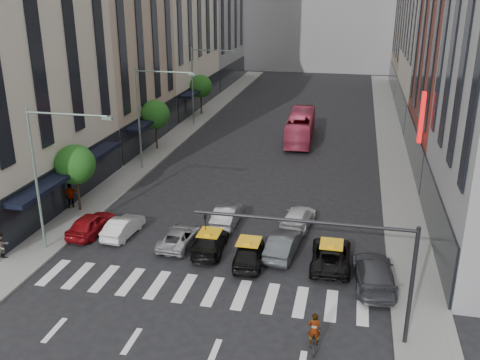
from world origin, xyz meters
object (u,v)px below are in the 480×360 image
Objects in this scene: car_white_front at (123,227)px; taxi_center at (249,253)px; streetlamp_far at (200,76)px; motorcycle at (313,340)px; pedestrian_near at (2,246)px; pedestrian_far at (71,196)px; streetlamp_near at (48,162)px; car_red at (91,224)px; streetlamp_mid at (148,105)px; taxi_left at (210,242)px; bus at (301,127)px.

taxi_center reaches higher than car_white_front.
car_white_front is at bearing -84.02° from streetlamp_far.
motorcycle is 19.47m from pedestrian_near.
streetlamp_far is 4.81× the size of pedestrian_far.
pedestrian_near reaches higher than motorcycle.
streetlamp_near is 2.11× the size of car_red.
pedestrian_far is at bearing -95.67° from streetlamp_far.
pedestrian_near is at bearing 44.77° from car_white_front.
streetlamp_mid and streetlamp_far have the same top height.
streetlamp_far is 29.72m from car_red.
taxi_left is at bearing -53.25° from motorcycle.
streetlamp_mid is 19.87m from taxi_center.
streetlamp_near reaches higher than motorcycle.
streetlamp_near is at bearing -90.00° from streetlamp_mid.
streetlamp_near is at bearing -25.19° from motorcycle.
taxi_center is (11.94, -15.01, -5.18)m from streetlamp_mid.
car_white_front is 2.10× the size of pedestrian_far.
pedestrian_near is at bearing 52.50° from pedestrian_far.
taxi_center is at bearing 87.80° from bus.
taxi_center is at bearing -62.61° from motorcycle.
taxi_left is 2.38× the size of pedestrian_far.
streetlamp_mid is 0.83× the size of bus.
pedestrian_near is (-14.55, -30.46, -0.51)m from bus.
pedestrian_near is (-18.98, 4.32, 0.54)m from motorcycle.
pedestrian_far reaches higher than car_white_front.
streetlamp_near reaches higher than taxi_center.
pedestrian_near reaches higher than car_white_front.
streetlamp_mid is 14.25m from car_red.
bus is at bearing -108.13° from car_red.
motorcycle is 22.71m from pedestrian_far.
taxi_left is 1.05× the size of taxi_center.
streetlamp_mid is 11.19m from pedestrian_far.
car_red is at bearing -86.36° from streetlamp_mid.
bus is at bearing 67.21° from streetlamp_near.
taxi_center reaches higher than motorcycle.
pedestrian_near is at bearing 14.06° from taxi_left.
streetlamp_mid is 5.29× the size of pedestrian_near.
bus is (11.15, 25.80, 0.78)m from car_red.
bus is (11.99, -3.45, -4.40)m from streetlamp_far.
streetlamp_far is at bearing -133.17° from pedestrian_far.
car_white_front is (3.04, 2.93, -5.26)m from streetlamp_near.
streetlamp_near is 2.13× the size of taxi_center.
taxi_left is 12.45m from pedestrian_near.
streetlamp_mid is 2.13× the size of taxi_center.
streetlamp_far is 2.11× the size of car_red.
streetlamp_near is 5.18× the size of motorcycle.
car_red is (0.84, -29.25, -5.18)m from streetlamp_far.
pedestrian_far reaches higher than motorcycle.
streetlamp_mid is at bearing -90.00° from streetlamp_far.
motorcycle is (16.42, -22.22, -5.45)m from streetlamp_mid.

